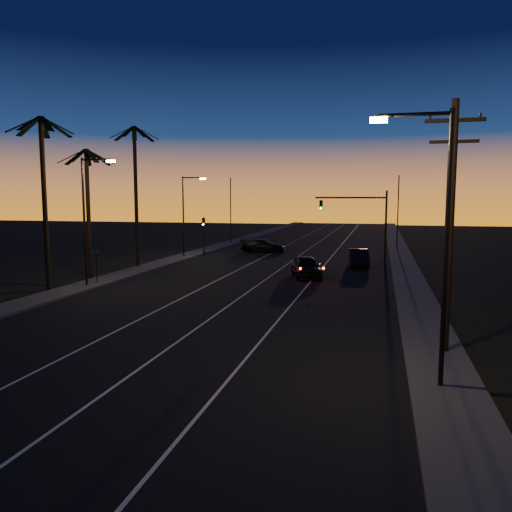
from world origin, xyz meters
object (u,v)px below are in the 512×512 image
(utility_pole, at_px, (450,222))
(cross_car, at_px, (263,246))
(signal_mast, at_px, (362,213))
(right_car, at_px, (359,258))
(lead_car, at_px, (306,266))

(utility_pole, relative_size, cross_car, 1.94)
(signal_mast, relative_size, right_car, 1.43)
(signal_mast, bearing_deg, right_car, -89.90)
(signal_mast, distance_m, cross_car, 13.07)
(utility_pole, xyz_separation_m, lead_car, (-8.27, 18.24, -4.45))
(cross_car, bearing_deg, utility_pole, -65.90)
(signal_mast, xyz_separation_m, lead_car, (-3.80, -11.75, -3.92))
(right_car, distance_m, cross_car, 14.91)
(utility_pole, relative_size, lead_car, 1.71)
(utility_pole, bearing_deg, lead_car, 114.38)
(lead_car, bearing_deg, cross_car, 113.80)
(signal_mast, relative_size, lead_car, 1.21)
(lead_car, bearing_deg, signal_mast, 72.08)
(utility_pole, height_order, cross_car, utility_pole)
(utility_pole, distance_m, cross_car, 38.84)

